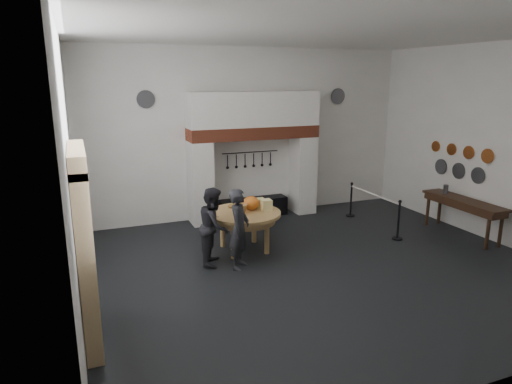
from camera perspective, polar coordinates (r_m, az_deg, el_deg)
name	(u,v)px	position (r m, az deg, el deg)	size (l,w,h in m)	color
floor	(319,266)	(9.45, 7.93, -9.15)	(9.00, 8.00, 0.02)	black
ceiling	(328,32)	(8.73, 8.98, 19.15)	(9.00, 8.00, 0.02)	silver
wall_back	(249,133)	(12.40, -0.87, 7.33)	(9.00, 0.02, 4.50)	white
wall_front	(503,212)	(5.79, 28.50, -2.19)	(9.00, 0.02, 4.50)	white
wall_left	(70,174)	(7.66, -22.24, 2.09)	(0.02, 8.00, 4.50)	white
wall_right	(498,144)	(11.71, 27.97, 5.31)	(0.02, 8.00, 4.50)	white
chimney_pier_left	(201,183)	(11.83, -6.94, 1.13)	(0.55, 0.70, 2.15)	silver
chimney_pier_right	(303,174)	(12.87, 5.86, 2.21)	(0.55, 0.70, 2.15)	silver
hearth_brick_band	(254,133)	(12.07, -0.28, 7.44)	(3.50, 0.72, 0.32)	#9E442B
chimney_hood	(254,109)	(12.02, -0.28, 10.33)	(3.50, 0.70, 0.90)	silver
iron_range	(253,207)	(12.54, -0.38, -1.92)	(1.90, 0.45, 0.50)	black
utensil_rail	(250,152)	(12.40, -0.73, 5.00)	(0.02, 0.02, 1.60)	black
door_recess	(79,257)	(6.96, -21.24, -7.54)	(0.04, 1.10, 2.50)	black
door_jamb_near	(87,271)	(6.29, -20.34, -9.28)	(0.22, 0.30, 2.60)	tan
door_jamb_far	(84,237)	(7.61, -20.68, -5.28)	(0.22, 0.30, 2.60)	tan
door_lintel	(76,158)	(6.60, -21.53, 3.93)	(0.22, 1.70, 0.30)	tan
wall_plaque	(77,201)	(8.58, -21.51, -1.11)	(0.05, 0.34, 0.44)	gold
work_table	(244,213)	(9.92, -1.50, -2.70)	(1.60, 1.60, 0.07)	tan
pumpkin	(251,203)	(10.03, -0.63, -1.39)	(0.36, 0.36, 0.31)	#CF621D
cheese_block_big	(266,205)	(10.01, 1.28, -1.62)	(0.22, 0.22, 0.24)	#F2E290
cheese_block_small	(260,203)	(10.28, 0.53, -1.32)	(0.18, 0.18, 0.20)	#E8E28A
wicker_basket	(240,210)	(9.70, -2.03, -2.21)	(0.32, 0.32, 0.22)	#A1743B
bread_loaf	(234,205)	(10.18, -2.71, -1.69)	(0.31, 0.18, 0.13)	olive
visitor_near	(239,229)	(9.03, -2.11, -4.63)	(0.59, 0.39, 1.62)	black
visitor_far	(214,226)	(9.28, -5.27, -4.25)	(0.77, 0.60, 1.59)	black
side_table	(464,200)	(11.93, 24.54, -0.97)	(0.55, 2.20, 0.06)	#342013
pewter_jug	(446,189)	(12.30, 22.62, 0.32)	(0.12, 0.12, 0.22)	#4F4F54
copper_pan_a	(487,156)	(11.85, 26.96, 4.03)	(0.34, 0.34, 0.03)	#C6662D
copper_pan_b	(469,152)	(12.22, 25.05, 4.50)	(0.32, 0.32, 0.03)	#C6662D
copper_pan_c	(452,149)	(12.60, 23.25, 4.93)	(0.30, 0.30, 0.03)	#C6662D
copper_pan_d	(436,146)	(12.99, 21.56, 5.33)	(0.28, 0.28, 0.03)	#C6662D
pewter_plate_left	(478,175)	(12.07, 25.99, 1.87)	(0.40, 0.40, 0.03)	#4C4C51
pewter_plate_mid	(459,171)	(12.47, 23.99, 2.43)	(0.40, 0.40, 0.03)	#4C4C51
pewter_plate_right	(441,167)	(12.89, 22.11, 2.96)	(0.40, 0.40, 0.03)	#4C4C51
pewter_plate_back_left	(146,99)	(11.61, -13.62, 11.20)	(0.44, 0.44, 0.03)	#4C4C51
pewter_plate_back_right	(338,96)	(13.49, 10.20, 11.71)	(0.44, 0.44, 0.03)	#4C4C51
barrier_post_near	(399,221)	(11.20, 17.39, -3.48)	(0.05, 0.05, 0.90)	black
barrier_post_far	(351,200)	(12.75, 11.79, -1.03)	(0.05, 0.05, 0.90)	black
barrier_rope	(374,195)	(11.86, 14.53, -0.32)	(0.04, 0.04, 2.00)	white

